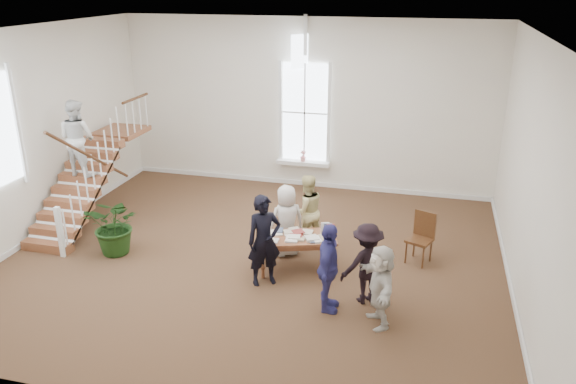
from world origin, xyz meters
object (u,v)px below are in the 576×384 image
(library_table, at_px, (297,240))
(woman_cluster_c, at_px, (380,286))
(person_yellow, at_px, (306,211))
(woman_cluster_a, at_px, (328,268))
(elderly_woman, at_px, (287,221))
(police_officer, at_px, (264,241))
(floor_plant, at_px, (116,225))
(woman_cluster_b, at_px, (367,263))
(side_chair, at_px, (422,234))

(library_table, bearing_deg, woman_cluster_c, -58.48)
(library_table, distance_m, person_yellow, 1.11)
(woman_cluster_a, height_order, woman_cluster_c, woman_cluster_a)
(elderly_woman, bearing_deg, woman_cluster_a, 88.62)
(library_table, height_order, police_officer, police_officer)
(person_yellow, distance_m, floor_plant, 3.96)
(floor_plant, bearing_deg, woman_cluster_b, -6.06)
(woman_cluster_a, xyz_separation_m, floor_plant, (-4.64, 1.01, -0.17))
(library_table, xyz_separation_m, floor_plant, (-3.78, -0.25, -0.00))
(library_table, bearing_deg, police_officer, -144.27)
(police_officer, distance_m, woman_cluster_c, 2.36)
(library_table, height_order, woman_cluster_b, woman_cluster_b)
(library_table, distance_m, floor_plant, 3.79)
(person_yellow, xyz_separation_m, side_chair, (2.40, -0.10, -0.21))
(elderly_woman, height_order, woman_cluster_a, woman_cluster_a)
(elderly_woman, bearing_deg, woman_cluster_b, 107.64)
(woman_cluster_c, distance_m, floor_plant, 5.67)
(library_table, xyz_separation_m, elderly_woman, (-0.36, 0.60, 0.12))
(elderly_woman, xyz_separation_m, woman_cluster_c, (2.12, -2.05, -0.04))
(side_chair, bearing_deg, woman_cluster_c, -80.80)
(woman_cluster_a, height_order, side_chair, woman_cluster_a)
(woman_cluster_a, distance_m, woman_cluster_c, 0.93)
(police_officer, relative_size, floor_plant, 1.38)
(elderly_woman, relative_size, woman_cluster_a, 0.94)
(woman_cluster_b, height_order, woman_cluster_c, woman_cluster_b)
(library_table, distance_m, woman_cluster_c, 2.28)
(police_officer, distance_m, woman_cluster_a, 1.45)
(library_table, height_order, elderly_woman, elderly_woman)
(library_table, height_order, floor_plant, floor_plant)
(woman_cluster_a, distance_m, side_chair, 2.71)
(woman_cluster_b, distance_m, side_chair, 2.01)
(woman_cluster_a, bearing_deg, side_chair, -36.51)
(floor_plant, bearing_deg, woman_cluster_a, -12.24)
(woman_cluster_c, distance_m, side_chair, 2.52)
(library_table, xyz_separation_m, woman_cluster_c, (1.76, -1.45, 0.07))
(police_officer, bearing_deg, elderly_woman, 51.65)
(police_officer, bearing_deg, floor_plant, 139.31)
(person_yellow, bearing_deg, side_chair, 141.65)
(woman_cluster_b, bearing_deg, floor_plant, -40.22)
(floor_plant, height_order, side_chair, floor_plant)
(side_chair, bearing_deg, person_yellow, -159.80)
(side_chair, bearing_deg, floor_plant, -145.87)
(elderly_woman, distance_m, side_chair, 2.74)
(elderly_woman, bearing_deg, side_chair, 153.69)
(library_table, relative_size, person_yellow, 1.06)
(woman_cluster_a, height_order, floor_plant, woman_cluster_a)
(woman_cluster_b, bearing_deg, side_chair, -150.33)
(person_yellow, relative_size, floor_plant, 1.26)
(woman_cluster_a, distance_m, floor_plant, 4.75)
(floor_plant, distance_m, side_chair, 6.25)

